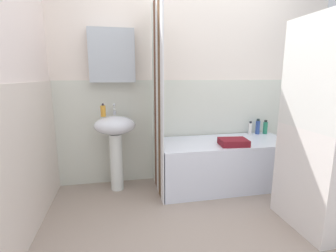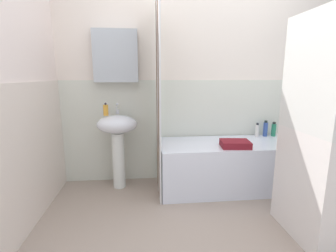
{
  "view_description": "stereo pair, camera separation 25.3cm",
  "coord_description": "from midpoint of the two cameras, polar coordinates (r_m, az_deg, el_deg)",
  "views": [
    {
      "loc": [
        -0.85,
        -1.61,
        1.25
      ],
      "look_at": [
        -0.35,
        0.82,
        0.74
      ],
      "focal_mm": 26.34,
      "sensor_mm": 36.0,
      "label": 1
    },
    {
      "loc": [
        -0.6,
        -1.65,
        1.25
      ],
      "look_at": [
        -0.35,
        0.82,
        0.74
      ],
      "focal_mm": 26.34,
      "sensor_mm": 36.0,
      "label": 2
    }
  ],
  "objects": [
    {
      "name": "lotion_bottle",
      "position": [
        3.31,
        19.59,
        -0.32
      ],
      "size": [
        0.05,
        0.05,
        0.17
      ],
      "color": "#27835E",
      "rests_on": "bathtub"
    },
    {
      "name": "sink",
      "position": [
        2.74,
        -14.71,
        -2.36
      ],
      "size": [
        0.44,
        0.34,
        0.83
      ],
      "color": "white",
      "rests_on": "ground_plane"
    },
    {
      "name": "washer_dryer_stack",
      "position": [
        2.3,
        31.87,
        -0.34
      ],
      "size": [
        0.61,
        0.62,
        1.69
      ],
      "color": "silver",
      "rests_on": "ground_plane"
    },
    {
      "name": "ground_plane",
      "position": [
        2.19,
        11.0,
        -24.11
      ],
      "size": [
        4.8,
        5.6,
        0.04
      ],
      "primitive_type": "cube",
      "color": "gray"
    },
    {
      "name": "bathtub",
      "position": [
        2.91,
        10.36,
        -8.47
      ],
      "size": [
        1.51,
        0.65,
        0.53
      ],
      "primitive_type": "cube",
      "color": "white",
      "rests_on": "ground_plane"
    },
    {
      "name": "shampoo_bottle",
      "position": [
        3.21,
        16.38,
        -0.55
      ],
      "size": [
        0.04,
        0.04,
        0.17
      ],
      "color": "silver",
      "rests_on": "bathtub"
    },
    {
      "name": "soap_dispenser",
      "position": [
        2.7,
        -17.43,
        3.35
      ],
      "size": [
        0.05,
        0.05,
        0.14
      ],
      "color": "gold",
      "rests_on": "sink"
    },
    {
      "name": "wall_left_tiled",
      "position": [
        2.15,
        -34.96,
        5.95
      ],
      "size": [
        0.07,
        1.81,
        2.4
      ],
      "color": "white",
      "rests_on": "ground_plane"
    },
    {
      "name": "faucet",
      "position": [
        2.77,
        -14.93,
        3.71
      ],
      "size": [
        0.03,
        0.12,
        0.12
      ],
      "color": "silver",
      "rests_on": "sink"
    },
    {
      "name": "shower_curtain",
      "position": [
        2.56,
        -5.3,
        5.89
      ],
      "size": [
        0.01,
        0.65,
        2.0
      ],
      "color": "white",
      "rests_on": "ground_plane"
    },
    {
      "name": "wall_back_tiled",
      "position": [
        2.97,
        1.41,
        9.39
      ],
      "size": [
        3.6,
        0.18,
        2.4
      ],
      "color": "white",
      "rests_on": "ground_plane"
    },
    {
      "name": "towel_folded",
      "position": [
        2.67,
        12.31,
        -3.7
      ],
      "size": [
        0.31,
        0.25,
        0.07
      ],
      "primitive_type": "cube",
      "rotation": [
        0.0,
        0.0,
        -0.12
      ],
      "color": "maroon",
      "rests_on": "bathtub"
    },
    {
      "name": "conditioner_bottle",
      "position": [
        3.26,
        18.01,
        -0.22
      ],
      "size": [
        0.05,
        0.05,
        0.19
      ],
      "color": "#304C99",
      "rests_on": "bathtub"
    }
  ]
}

